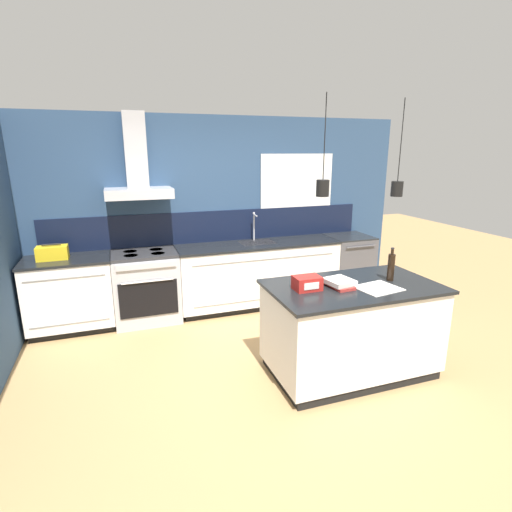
# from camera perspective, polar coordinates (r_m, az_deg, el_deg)

# --- Properties ---
(ground_plane) EXTENTS (16.00, 16.00, 0.00)m
(ground_plane) POSITION_cam_1_polar(r_m,az_deg,el_deg) (4.18, 1.10, -16.10)
(ground_plane) COLOR tan
(ground_plane) RESTS_ON ground
(wall_back) EXTENTS (5.60, 2.45, 2.60)m
(wall_back) POSITION_cam_1_polar(r_m,az_deg,el_deg) (5.54, -6.70, 6.55)
(wall_back) COLOR navy
(wall_back) RESTS_ON ground_plane
(counter_run_left) EXTENTS (0.99, 0.64, 0.91)m
(counter_run_left) POSITION_cam_1_polar(r_m,az_deg,el_deg) (5.36, -24.97, -4.95)
(counter_run_left) COLOR black
(counter_run_left) RESTS_ON ground_plane
(counter_run_sink) EXTENTS (2.26, 0.64, 1.31)m
(counter_run_sink) POSITION_cam_1_polar(r_m,az_deg,el_deg) (5.62, 0.31, -2.59)
(counter_run_sink) COLOR black
(counter_run_sink) RESTS_ON ground_plane
(oven_range) EXTENTS (0.81, 0.66, 0.91)m
(oven_range) POSITION_cam_1_polar(r_m,az_deg,el_deg) (5.32, -15.38, -4.23)
(oven_range) COLOR #B5B5BA
(oven_range) RESTS_ON ground_plane
(dishwasher) EXTENTS (0.63, 0.65, 0.91)m
(dishwasher) POSITION_cam_1_polar(r_m,az_deg,el_deg) (6.23, 12.88, -1.27)
(dishwasher) COLOR #4C4C51
(dishwasher) RESTS_ON ground_plane
(kitchen_island) EXTENTS (1.63, 0.94, 0.91)m
(kitchen_island) POSITION_cam_1_polar(r_m,az_deg,el_deg) (4.08, 13.38, -10.05)
(kitchen_island) COLOR black
(kitchen_island) RESTS_ON ground_plane
(bottle_on_island) EXTENTS (0.07, 0.07, 0.33)m
(bottle_on_island) POSITION_cam_1_polar(r_m,az_deg,el_deg) (4.11, 18.73, -1.46)
(bottle_on_island) COLOR black
(bottle_on_island) RESTS_ON kitchen_island
(book_stack) EXTENTS (0.27, 0.34, 0.07)m
(book_stack) POSITION_cam_1_polar(r_m,az_deg,el_deg) (3.84, 11.75, -3.76)
(book_stack) COLOR #B2332D
(book_stack) RESTS_ON kitchen_island
(red_supply_box) EXTENTS (0.24, 0.18, 0.13)m
(red_supply_box) POSITION_cam_1_polar(r_m,az_deg,el_deg) (3.69, 7.31, -3.86)
(red_supply_box) COLOR red
(red_supply_box) RESTS_ON kitchen_island
(paper_pile) EXTENTS (0.43, 0.38, 0.01)m
(paper_pile) POSITION_cam_1_polar(r_m,az_deg,el_deg) (3.88, 17.06, -4.41)
(paper_pile) COLOR silver
(paper_pile) RESTS_ON kitchen_island
(yellow_toolbox) EXTENTS (0.34, 0.18, 0.19)m
(yellow_toolbox) POSITION_cam_1_polar(r_m,az_deg,el_deg) (5.23, -27.09, 0.41)
(yellow_toolbox) COLOR gold
(yellow_toolbox) RESTS_ON counter_run_left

